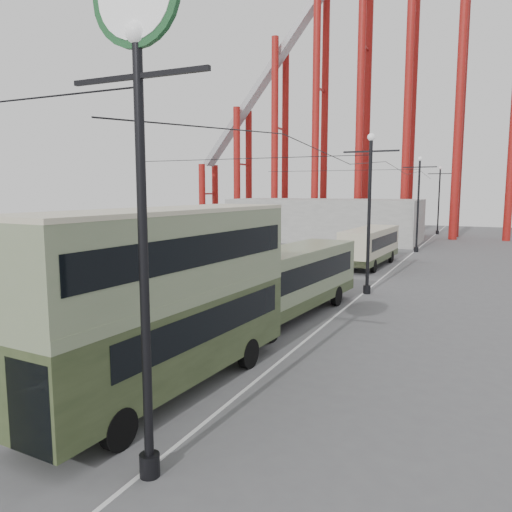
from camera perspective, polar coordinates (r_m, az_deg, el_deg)
The scene contains 12 objects.
ground at distance 17.40m, azimuth -21.12°, elevation -13.54°, with size 160.00×160.00×0.00m, color #525255.
road_markings at distance 33.91m, azimuth 2.45°, elevation -2.81°, with size 12.52×120.00×0.01m.
lamp_post_near at distance 10.43m, azimuth -13.26°, elevation 17.00°, with size 3.20×0.44×10.80m.
lamp_post_mid at distance 29.83m, azimuth 12.79°, elevation 4.62°, with size 3.20×0.44×9.32m.
lamp_post_far at distance 51.53m, azimuth 18.03°, elevation 5.61°, with size 3.20×0.44×9.32m.
lamp_post_distant at distance 73.40m, azimuth 20.17°, elevation 5.99°, with size 3.20×0.44×9.32m.
roller_coaster at distance 71.52m, azimuth 13.58°, elevation 20.96°, with size 52.95×5.00×55.48m.
fairground_shed at distance 60.92m, azimuth 7.87°, elevation 4.10°, with size 22.00×10.00×5.00m, color gray.
double_decker_bus at distance 15.15m, azimuth -10.24°, elevation -3.95°, with size 3.26×10.53×5.58m.
single_decker_green at distance 23.96m, azimuth 3.60°, elevation -2.70°, with size 3.66×11.78×3.28m.
single_decker_cream at distance 41.18m, azimuth 12.91°, elevation 1.25°, with size 2.88×9.88×3.04m.
pedestrian at distance 24.25m, azimuth -6.14°, elevation -5.06°, with size 0.61×0.40×1.66m, color black.
Camera 1 is at (11.91, -11.12, 6.12)m, focal length 35.00 mm.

